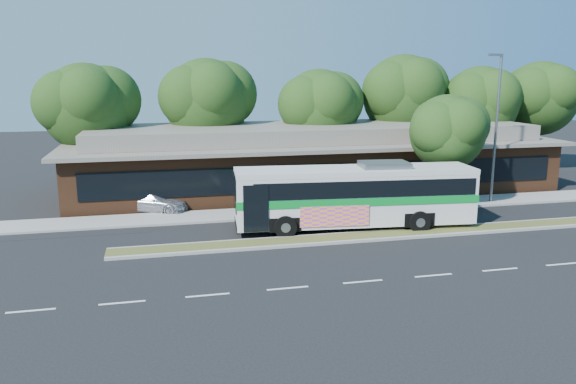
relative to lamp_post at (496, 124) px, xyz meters
name	(u,v)px	position (x,y,z in m)	size (l,w,h in m)	color
ground	(385,240)	(-9.56, -6.00, -4.90)	(120.00, 120.00, 0.00)	black
median_strip	(380,235)	(-9.56, -5.40, -4.83)	(26.00, 1.10, 0.15)	#4F5524
sidewalk	(342,209)	(-9.56, 0.40, -4.84)	(44.00, 2.60, 0.12)	gray
parking_lot	(29,212)	(-27.56, 4.00, -4.90)	(14.00, 12.00, 0.01)	black
plaza_building	(313,158)	(-9.56, 6.99, -2.77)	(33.20, 11.20, 4.45)	#522D19
lamp_post	(496,124)	(0.00, 0.00, 0.00)	(0.93, 0.18, 9.07)	slate
tree_bg_a	(93,105)	(-24.15, 9.14, 0.97)	(6.47, 5.80, 8.63)	black
tree_bg_b	(212,99)	(-16.13, 10.14, 1.24)	(6.69, 6.00, 9.00)	black
tree_bg_c	(324,106)	(-8.16, 9.13, 0.69)	(6.24, 5.60, 8.26)	black
tree_bg_d	(408,93)	(-1.12, 10.15, 1.52)	(6.91, 6.20, 9.37)	black
tree_bg_e	(484,102)	(4.85, 9.14, 0.84)	(6.47, 5.80, 8.50)	black
tree_bg_f	(543,97)	(10.87, 10.14, 1.16)	(6.69, 6.00, 8.92)	black
transit_bus	(356,192)	(-10.23, -3.61, -2.97)	(12.54, 3.77, 3.47)	silver
sedan	(152,201)	(-20.55, 2.49, -4.29)	(1.73, 4.25, 1.23)	silver
sidewalk_tree	(452,130)	(-3.25, -0.53, -0.24)	(4.90, 4.39, 6.76)	black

